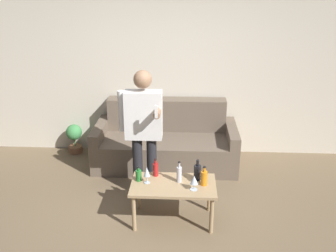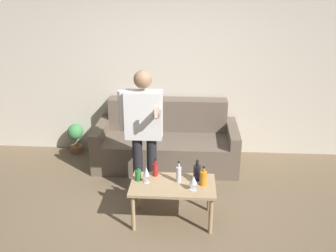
{
  "view_description": "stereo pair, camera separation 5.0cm",
  "coord_description": "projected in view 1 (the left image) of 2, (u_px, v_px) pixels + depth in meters",
  "views": [
    {
      "loc": [
        0.3,
        -3.09,
        2.52
      ],
      "look_at": [
        0.1,
        0.88,
        0.95
      ],
      "focal_mm": 40.0,
      "sensor_mm": 36.0,
      "label": 1
    },
    {
      "loc": [
        0.35,
        -3.09,
        2.52
      ],
      "look_at": [
        0.1,
        0.88,
        0.95
      ],
      "focal_mm": 40.0,
      "sensor_mm": 36.0,
      "label": 2
    }
  ],
  "objects": [
    {
      "name": "bottle_green",
      "position": [
        156.0,
        169.0,
        4.17
      ],
      "size": [
        0.06,
        0.06,
        0.21
      ],
      "color": "#B21E1E",
      "rests_on": "coffee_table"
    },
    {
      "name": "person_standing_front",
      "position": [
        143.0,
        125.0,
        4.38
      ],
      "size": [
        0.51,
        0.42,
        1.58
      ],
      "color": "#232328",
      "rests_on": "ground_plane"
    },
    {
      "name": "bottle_orange",
      "position": [
        179.0,
        174.0,
        4.04
      ],
      "size": [
        0.06,
        0.06,
        0.24
      ],
      "color": "silver",
      "rests_on": "coffee_table"
    },
    {
      "name": "bottle_dark",
      "position": [
        197.0,
        172.0,
        4.08
      ],
      "size": [
        0.08,
        0.08,
        0.24
      ],
      "color": "black",
      "rests_on": "coffee_table"
    },
    {
      "name": "wall_back",
      "position": [
        166.0,
        65.0,
        5.44
      ],
      "size": [
        8.0,
        0.06,
        2.7
      ],
      "color": "beige",
      "rests_on": "ground_plane"
    },
    {
      "name": "coffee_table",
      "position": [
        173.0,
        189.0,
        4.05
      ],
      "size": [
        0.92,
        0.51,
        0.46
      ],
      "color": "tan",
      "rests_on": "ground_plane"
    },
    {
      "name": "bottle_red",
      "position": [
        204.0,
        178.0,
        3.98
      ],
      "size": [
        0.07,
        0.07,
        0.22
      ],
      "color": "orange",
      "rests_on": "coffee_table"
    },
    {
      "name": "wine_glass_far",
      "position": [
        194.0,
        180.0,
        3.88
      ],
      "size": [
        0.08,
        0.08,
        0.16
      ],
      "color": "silver",
      "rests_on": "coffee_table"
    },
    {
      "name": "wine_glass_near",
      "position": [
        147.0,
        172.0,
        4.01
      ],
      "size": [
        0.07,
        0.07,
        0.19
      ],
      "color": "silver",
      "rests_on": "coffee_table"
    },
    {
      "name": "couch",
      "position": [
        166.0,
        142.0,
        5.41
      ],
      "size": [
        2.01,
        0.89,
        0.89
      ],
      "color": "#6B5B4C",
      "rests_on": "ground_plane"
    },
    {
      "name": "potted_plant",
      "position": [
        74.0,
        136.0,
        5.73
      ],
      "size": [
        0.24,
        0.24,
        0.46
      ],
      "color": "#936042",
      "rests_on": "ground_plane"
    },
    {
      "name": "bottle_yellow",
      "position": [
        139.0,
        175.0,
        4.08
      ],
      "size": [
        0.06,
        0.06,
        0.17
      ],
      "color": "#23752D",
      "rests_on": "coffee_table"
    },
    {
      "name": "ground_plane",
      "position": [
        154.0,
        244.0,
        3.81
      ],
      "size": [
        16.0,
        16.0,
        0.0
      ],
      "primitive_type": "plane",
      "color": "#756047"
    }
  ]
}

